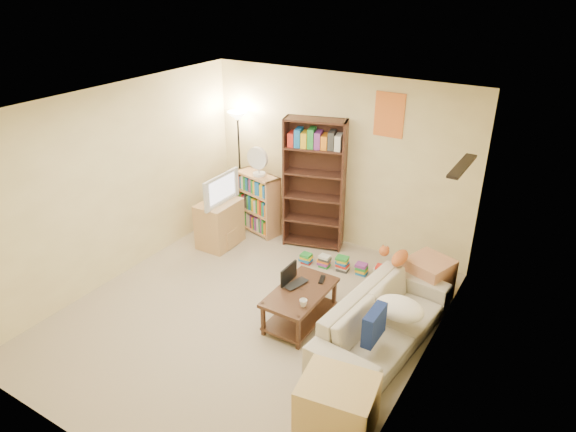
{
  "coord_description": "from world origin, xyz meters",
  "views": [
    {
      "loc": [
        3.01,
        -4.02,
        3.74
      ],
      "look_at": [
        0.12,
        0.71,
        1.05
      ],
      "focal_mm": 32.0,
      "sensor_mm": 36.0,
      "label": 1
    }
  ],
  "objects": [
    {
      "name": "room",
      "position": [
        0.0,
        0.01,
        1.62
      ],
      "size": [
        4.5,
        4.54,
        2.52
      ],
      "color": "tan",
      "rests_on": "ground"
    },
    {
      "name": "sofa",
      "position": [
        1.55,
        0.36,
        0.29
      ],
      "size": [
        2.13,
        1.17,
        0.58
      ],
      "primitive_type": "imported",
      "rotation": [
        0.0,
        0.0,
        1.47
      ],
      "color": "beige",
      "rests_on": "ground"
    },
    {
      "name": "navy_pillow",
      "position": [
        1.6,
        -0.08,
        0.55
      ],
      "size": [
        0.11,
        0.38,
        0.34
      ],
      "primitive_type": "cube",
      "rotation": [
        0.0,
        0.0,
        1.57
      ],
      "color": "navy",
      "rests_on": "sofa"
    },
    {
      "name": "cream_blanket",
      "position": [
        1.7,
        0.39,
        0.49
      ],
      "size": [
        0.53,
        0.38,
        0.23
      ],
      "primitive_type": "ellipsoid",
      "color": "white",
      "rests_on": "sofa"
    },
    {
      "name": "tabby_cat",
      "position": [
        1.37,
        1.14,
        0.65
      ],
      "size": [
        0.46,
        0.2,
        0.16
      ],
      "color": "#C75E2A",
      "rests_on": "sofa"
    },
    {
      "name": "coffee_table",
      "position": [
        0.59,
        0.21,
        0.28
      ],
      "size": [
        0.54,
        0.96,
        0.43
      ],
      "rotation": [
        0.0,
        0.0,
        -0.0
      ],
      "color": "#472A1B",
      "rests_on": "ground"
    },
    {
      "name": "laptop",
      "position": [
        0.53,
        0.28,
        0.44
      ],
      "size": [
        0.4,
        0.35,
        0.02
      ],
      "primitive_type": "imported",
      "rotation": [
        0.0,
        0.0,
        1.33
      ],
      "color": "black",
      "rests_on": "coffee_table"
    },
    {
      "name": "laptop_screen",
      "position": [
        0.39,
        0.28,
        0.56
      ],
      "size": [
        0.01,
        0.32,
        0.21
      ],
      "primitive_type": "cube",
      "rotation": [
        0.0,
        0.0,
        -0.0
      ],
      "color": "white",
      "rests_on": "laptop"
    },
    {
      "name": "mug",
      "position": [
        0.76,
        -0.02,
        0.47
      ],
      "size": [
        0.13,
        0.13,
        0.08
      ],
      "primitive_type": "imported",
      "rotation": [
        0.0,
        0.0,
        -0.26
      ],
      "color": "white",
      "rests_on": "coffee_table"
    },
    {
      "name": "tv_remote",
      "position": [
        0.69,
        0.53,
        0.44
      ],
      "size": [
        0.1,
        0.18,
        0.02
      ],
      "primitive_type": "cube",
      "rotation": [
        0.0,
        0.0,
        0.3
      ],
      "color": "black",
      "rests_on": "coffee_table"
    },
    {
      "name": "tv_stand",
      "position": [
        -1.37,
        1.21,
        0.34
      ],
      "size": [
        0.46,
        0.64,
        0.68
      ],
      "primitive_type": "cube",
      "rotation": [
        0.0,
        0.0,
        0.01
      ],
      "color": "tan",
      "rests_on": "ground"
    },
    {
      "name": "television",
      "position": [
        -1.37,
        1.21,
        0.9
      ],
      "size": [
        0.76,
        0.12,
        0.44
      ],
      "primitive_type": "imported",
      "rotation": [
        0.0,
        0.0,
        1.58
      ],
      "color": "black",
      "rests_on": "tv_stand"
    },
    {
      "name": "tall_bookshelf",
      "position": [
        -0.19,
        1.92,
        1.01
      ],
      "size": [
        0.91,
        0.51,
        1.91
      ],
      "rotation": [
        0.0,
        0.0,
        0.27
      ],
      "color": "#402118",
      "rests_on": "ground"
    },
    {
      "name": "short_bookshelf",
      "position": [
        -1.14,
        1.87,
        0.47
      ],
      "size": [
        0.79,
        0.47,
        0.95
      ],
      "rotation": [
        0.0,
        0.0,
        -0.25
      ],
      "color": "tan",
      "rests_on": "ground"
    },
    {
      "name": "desk_fan",
      "position": [
        -1.08,
        1.83,
        1.18
      ],
      "size": [
        0.34,
        0.19,
        0.45
      ],
      "color": "white",
      "rests_on": "short_bookshelf"
    },
    {
      "name": "floor_lamp",
      "position": [
        -1.59,
        2.05,
        1.43
      ],
      "size": [
        0.3,
        0.3,
        1.8
      ],
      "color": "black",
      "rests_on": "ground"
    },
    {
      "name": "side_table",
      "position": [
        1.7,
        1.45,
        0.28
      ],
      "size": [
        0.61,
        0.61,
        0.55
      ],
      "primitive_type": "cube",
      "rotation": [
        0.0,
        0.0,
        -0.33
      ],
      "color": "tan",
      "rests_on": "ground"
    },
    {
      "name": "end_cabinet",
      "position": [
        1.65,
        -0.97,
        0.27
      ],
      "size": [
        0.72,
        0.63,
        0.54
      ],
      "primitive_type": "cube",
      "rotation": [
        0.0,
        0.0,
        0.15
      ],
      "color": "#DAB56A",
      "rests_on": "ground"
    },
    {
      "name": "book_stacks",
      "position": [
        0.54,
        1.49,
        0.09
      ],
      "size": [
        1.21,
        0.31,
        0.21
      ],
      "color": "red",
      "rests_on": "ground"
    }
  ]
}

